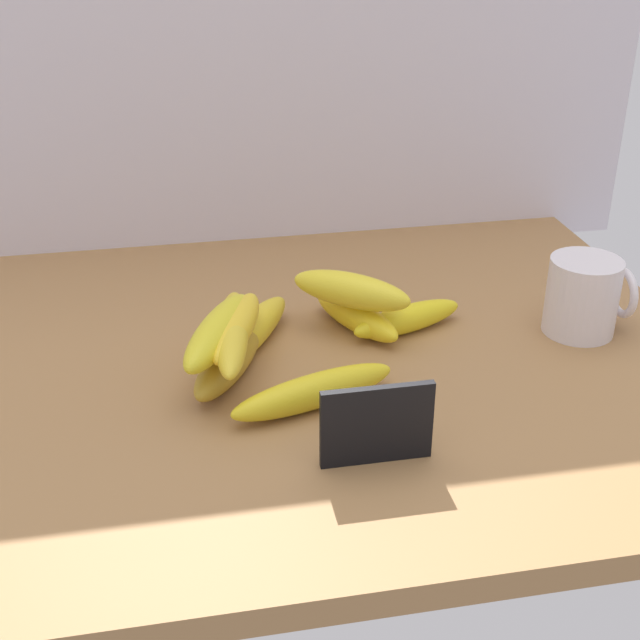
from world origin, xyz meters
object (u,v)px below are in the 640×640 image
coffee_mug (584,296)px  banana_4 (245,334)px  banana_0 (228,362)px  banana_6 (236,327)px  banana_7 (218,332)px  chalkboard_sign (377,427)px  banana_1 (407,319)px  banana_2 (356,316)px  banana_3 (314,391)px  banana_8 (232,333)px  banana_5 (351,290)px

coffee_mug → banana_4: (-41.45, 3.21, -2.79)cm
coffee_mug → banana_0: (-44.08, -3.17, -2.69)cm
banana_6 → banana_4: bearing=75.3°
banana_7 → chalkboard_sign: bearing=-52.6°
banana_1 → banana_6: 23.09cm
banana_1 → banana_2: size_ratio=1.03×
banana_2 → coffee_mug: bearing=-11.6°
chalkboard_sign → banana_7: bearing=127.4°
banana_0 → banana_2: banana_0 is taller
banana_2 → banana_3: (-8.40, -16.28, -0.02)cm
banana_1 → banana_7: banana_7 is taller
banana_7 → banana_8: size_ratio=0.90×
banana_2 → chalkboard_sign: bearing=-99.0°
coffee_mug → banana_2: size_ratio=0.68×
chalkboard_sign → banana_0: bearing=124.9°
chalkboard_sign → banana_7: 22.26cm
banana_1 → banana_4: (-20.25, -0.73, 0.25)cm
banana_1 → banana_6: banana_6 is taller
banana_1 → banana_6: bearing=-163.5°
banana_1 → banana_2: 6.34cm
banana_2 → banana_7: 20.40cm
banana_0 → banana_2: 18.94cm
chalkboard_sign → banana_8: bearing=124.1°
banana_4 → banana_7: 8.77cm
banana_0 → banana_5: size_ratio=1.03×
banana_1 → banana_2: bearing=164.6°
banana_0 → banana_1: 23.96cm
coffee_mug → banana_4: size_ratio=0.52×
banana_6 → banana_8: size_ratio=0.83×
banana_2 → banana_5: size_ratio=0.98×
banana_0 → banana_5: bearing=26.1°
chalkboard_sign → banana_4: 26.35cm
banana_4 → banana_5: (13.17, 1.37, 3.96)cm
banana_6 → banana_7: size_ratio=0.92×
coffee_mug → banana_4: 41.67cm
banana_8 → coffee_mug: bearing=4.6°
banana_6 → banana_8: 1.15cm
banana_3 → banana_5: size_ratio=1.26×
coffee_mug → banana_0: bearing=-175.9°
chalkboard_sign → banana_4: chalkboard_sign is taller
banana_2 → banana_6: 18.11cm
banana_2 → banana_5: bearing=-133.1°
coffee_mug → banana_8: bearing=-175.4°
banana_8 → banana_3: bearing=-42.5°
banana_0 → banana_1: size_ratio=1.02×
banana_3 → chalkboard_sign: bearing=-68.4°
coffee_mug → banana_5: size_ratio=0.67×
banana_3 → banana_6: (-7.24, 8.15, 4.18)cm
chalkboard_sign → banana_0: (-12.53, 17.98, -1.75)cm
banana_7 → banana_6: bearing=27.6°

